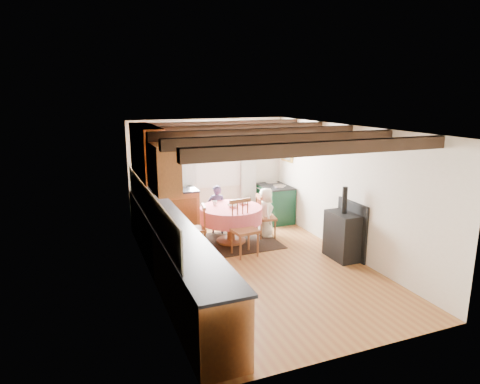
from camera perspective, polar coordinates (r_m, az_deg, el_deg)
name	(u,v)px	position (r m, az deg, el deg)	size (l,w,h in m)	color
floor	(257,265)	(7.43, 2.30, -10.00)	(3.60, 5.50, 0.00)	#9A6632
ceiling	(258,128)	(6.84, 2.49, 8.78)	(3.60, 5.50, 0.00)	white
wall_back	(209,172)	(9.56, -4.31, 2.80)	(3.60, 0.00, 2.40)	silver
wall_front	(359,257)	(4.78, 16.02, -8.58)	(3.60, 0.00, 2.40)	silver
wall_left	(150,210)	(6.54, -12.19, -2.42)	(0.00, 5.50, 2.40)	silver
wall_right	(346,190)	(7.93, 14.38, 0.21)	(0.00, 5.50, 2.40)	silver
beam_a	(326,148)	(5.10, 11.71, 5.94)	(3.60, 0.16, 0.16)	black
beam_b	(287,140)	(5.96, 6.43, 7.16)	(3.60, 0.16, 0.16)	black
beam_c	(258,133)	(6.85, 2.48, 8.03)	(3.60, 0.16, 0.16)	black
beam_d	(236,129)	(7.77, -0.55, 8.67)	(3.60, 0.16, 0.16)	black
beam_e	(219,125)	(8.71, -2.94, 9.16)	(3.60, 0.16, 0.16)	black
splash_left	(148,205)	(6.83, -12.44, -1.76)	(0.02, 4.50, 0.55)	beige
splash_back	(166,175)	(9.30, -10.16, 2.33)	(1.40, 0.02, 0.55)	beige
base_cabinet_left	(172,254)	(6.83, -9.37, -8.33)	(0.60, 5.30, 0.88)	#A55C23
base_cabinet_back	(167,212)	(9.20, -9.92, -2.65)	(1.30, 0.60, 0.88)	#A55C23
worktop_left	(172,226)	(6.68, -9.35, -4.64)	(0.64, 5.30, 0.04)	black
worktop_back	(167,191)	(9.06, -10.01, 0.11)	(1.30, 0.64, 0.04)	black
wall_cabinet_glass	(146,151)	(7.58, -12.73, 5.49)	(0.34, 1.80, 0.90)	#A55C23
wall_cabinet_solid	(163,167)	(6.13, -10.47, 3.32)	(0.34, 0.90, 0.70)	#A55C23
window_frame	(213,154)	(9.51, -3.74, 5.20)	(1.34, 0.03, 1.54)	white
window_pane	(213,154)	(9.52, -3.75, 5.20)	(1.20, 0.01, 1.40)	white
curtain_left	(178,179)	(9.29, -8.53, 1.76)	(0.35, 0.10, 2.10)	silver
curtain_right	(249,174)	(9.81, 1.19, 2.51)	(0.35, 0.10, 2.10)	silver
curtain_rod	(214,128)	(9.36, -3.64, 8.77)	(0.03, 0.03, 2.00)	black
wall_picture	(287,149)	(9.75, 6.48, 5.93)	(0.04, 0.50, 0.60)	gold
wall_plate	(252,148)	(9.81, 1.59, 6.06)	(0.30, 0.30, 0.02)	silver
rug	(231,242)	(8.49, -1.22, -6.91)	(1.83, 1.43, 0.01)	black
dining_table	(231,225)	(8.37, -1.23, -4.55)	(1.24, 1.24, 0.75)	#D44464
chair_near	(245,228)	(7.68, 0.66, -5.01)	(0.45, 0.47, 1.05)	brown
chair_left	(196,228)	(8.04, -6.03, -4.87)	(0.38, 0.40, 0.88)	brown
chair_right	(266,216)	(8.68, 3.61, -3.32)	(0.39, 0.41, 0.92)	brown
aga_range	(275,203)	(9.83, 4.83, -1.49)	(0.61, 0.94, 0.87)	#0D301F
cast_iron_stove	(343,223)	(7.73, 13.96, -4.17)	(0.40, 0.67, 1.34)	black
child_far	(217,209)	(8.89, -3.20, -2.40)	(0.39, 0.26, 1.07)	#312C4D
child_right	(266,212)	(8.72, 3.53, -2.81)	(0.51, 0.33, 1.04)	#EEE6CD
bowl_a	(242,203)	(8.47, 0.33, -1.49)	(0.22, 0.22, 0.05)	silver
bowl_b	(233,206)	(8.24, -1.03, -1.90)	(0.20, 0.20, 0.06)	silver
cup	(215,203)	(8.39, -3.47, -1.53)	(0.10, 0.10, 0.09)	silver
canister_tall	(149,185)	(9.01, -12.40, 0.88)	(0.15, 0.15, 0.25)	#262628
canister_wide	(170,184)	(9.16, -9.59, 1.11)	(0.20, 0.20, 0.22)	#262628
canister_slim	(175,184)	(9.07, -8.93, 1.12)	(0.09, 0.09, 0.26)	#262628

